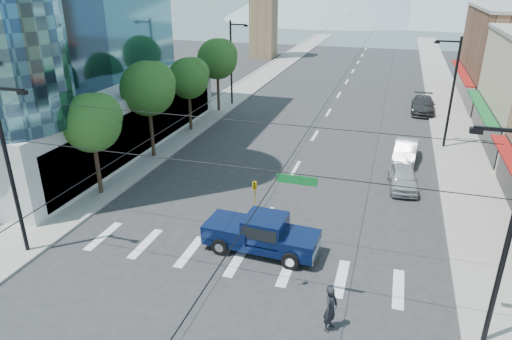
% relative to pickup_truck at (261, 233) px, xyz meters
% --- Properties ---
extents(ground, '(160.00, 160.00, 0.00)m').
position_rel_pickup_truck_xyz_m(ground, '(-0.68, -2.68, -1.05)').
color(ground, '#28282B').
rests_on(ground, ground).
extents(sidewalk_left, '(4.00, 120.00, 0.15)m').
position_rel_pickup_truck_xyz_m(sidewalk_left, '(-12.68, 37.32, -0.98)').
color(sidewalk_left, gray).
rests_on(sidewalk_left, ground).
extents(sidewalk_right, '(4.00, 120.00, 0.15)m').
position_rel_pickup_truck_xyz_m(sidewalk_right, '(11.32, 37.32, -0.98)').
color(sidewalk_right, gray).
rests_on(sidewalk_right, ground).
extents(tree_near, '(3.65, 3.64, 6.71)m').
position_rel_pickup_truck_xyz_m(tree_near, '(-11.75, 3.42, 3.94)').
color(tree_near, black).
rests_on(tree_near, ground).
extents(tree_midnear, '(4.09, 4.09, 7.52)m').
position_rel_pickup_truck_xyz_m(tree_midnear, '(-11.75, 10.42, 4.54)').
color(tree_midnear, black).
rests_on(tree_midnear, ground).
extents(tree_midfar, '(3.65, 3.64, 6.71)m').
position_rel_pickup_truck_xyz_m(tree_midfar, '(-11.75, 17.42, 3.94)').
color(tree_midfar, black).
rests_on(tree_midfar, ground).
extents(tree_far, '(4.09, 4.09, 7.52)m').
position_rel_pickup_truck_xyz_m(tree_far, '(-11.75, 24.42, 4.54)').
color(tree_far, black).
rests_on(tree_far, ground).
extents(signal_rig, '(21.80, 0.20, 9.00)m').
position_rel_pickup_truck_xyz_m(signal_rig, '(-0.49, -3.68, 3.59)').
color(signal_rig, black).
rests_on(signal_rig, ground).
extents(lamp_pole_nw, '(2.00, 0.25, 9.00)m').
position_rel_pickup_truck_xyz_m(lamp_pole_nw, '(-11.35, 27.32, 3.89)').
color(lamp_pole_nw, black).
rests_on(lamp_pole_nw, ground).
extents(lamp_pole_ne, '(2.00, 0.25, 9.00)m').
position_rel_pickup_truck_xyz_m(lamp_pole_ne, '(9.99, 19.32, 3.89)').
color(lamp_pole_ne, black).
rests_on(lamp_pole_ne, ground).
extents(pickup_truck, '(6.08, 2.58, 2.02)m').
position_rel_pickup_truck_xyz_m(pickup_truck, '(0.00, 0.00, 0.00)').
color(pickup_truck, '#071338').
rests_on(pickup_truck, ground).
extents(pedestrian, '(0.69, 0.84, 2.00)m').
position_rel_pickup_truck_xyz_m(pedestrian, '(4.28, -4.66, -0.05)').
color(pedestrian, black).
rests_on(pedestrian, ground).
extents(parked_car_near, '(2.17, 4.56, 1.51)m').
position_rel_pickup_truck_xyz_m(parked_car_near, '(6.92, 10.24, -0.30)').
color(parked_car_near, '#B5B6BA').
rests_on(parked_car_near, ground).
extents(parked_car_mid, '(1.95, 4.74, 1.53)m').
position_rel_pickup_truck_xyz_m(parked_car_mid, '(7.05, 15.42, -0.29)').
color(parked_car_mid, silver).
rests_on(parked_car_mid, ground).
extents(parked_car_far, '(2.36, 5.66, 1.63)m').
position_rel_pickup_truck_xyz_m(parked_car_far, '(8.72, 30.20, -0.24)').
color(parked_car_far, '#313033').
rests_on(parked_car_far, ground).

